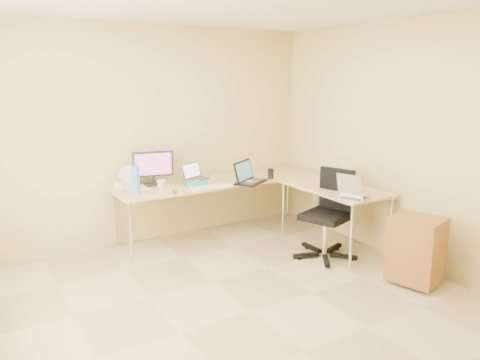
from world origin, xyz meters
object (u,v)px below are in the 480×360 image
monitor (153,168)px  cabinet (416,249)px  desk_return (334,217)px  office_chair (326,214)px  laptop_black (251,172)px  desk_main (221,209)px  laptop_return (354,188)px  water_bottle (135,180)px  keyboard (212,187)px  laptop_center (196,172)px  desk_fan (127,178)px  mug (161,184)px

monitor → cabinet: monitor is taller
desk_return → cabinet: desk_return is taller
monitor → cabinet: 3.03m
office_chair → cabinet: bearing=-93.4°
monitor → laptop_black: (1.06, -0.50, -0.07)m
desk_main → laptop_return: laptop_return is taller
laptop_black → office_chair: size_ratio=0.42×
desk_return → monitor: size_ratio=2.73×
desk_return → water_bottle: water_bottle is taller
desk_main → keyboard: 0.56m
laptop_center → cabinet: bearing=-84.1°
monitor → office_chair: bearing=-33.0°
desk_main → desk_fan: bearing=169.9°
mug → desk_fan: size_ratio=0.42×
water_bottle → laptop_return: size_ratio=0.92×
desk_main → office_chair: bearing=-61.6°
desk_fan → laptop_black: bearing=-11.3°
water_bottle → desk_main: bearing=5.5°
desk_main → keyboard: size_ratio=5.41×
cabinet → keyboard: bearing=107.6°
laptop_center → keyboard: laptop_center is taller
monitor → laptop_center: monitor is taller
keyboard → office_chair: size_ratio=0.49×
desk_main → mug: bearing=-179.5°
monitor → laptop_return: (1.57, -1.72, -0.09)m
laptop_center → keyboard: 0.31m
desk_return → water_bottle: 2.34m
desk_fan → office_chair: office_chair is taller
mug → laptop_black: bearing=-15.5°
desk_main → cabinet: 2.40m
keyboard → mug: 0.58m
office_chair → mug: bearing=121.2°
desk_return → laptop_return: 0.73m
laptop_center → office_chair: (1.01, -1.19, -0.39)m
water_bottle → desk_return: bearing=-23.0°
desk_main → cabinet: bearing=-67.1°
mug → laptop_return: bearing=-44.0°
laptop_center → mug: bearing=152.7°
mug → monitor: bearing=92.9°
mug → cabinet: size_ratio=0.16×
monitor → laptop_center: 0.51m
laptop_center → water_bottle: bearing=161.3°
laptop_return → desk_main: bearing=7.9°
desk_return → laptop_black: size_ratio=3.08×
mug → office_chair: size_ratio=0.10×
laptop_return → laptop_center: bearing=18.0°
laptop_center → laptop_return: bearing=-77.6°
keyboard → laptop_center: bearing=108.9°
desk_return → desk_fan: (-2.10, 1.20, 0.49)m
desk_main → desk_return: same height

